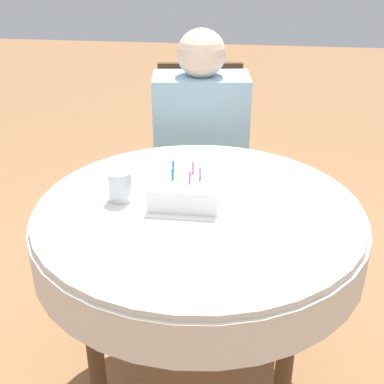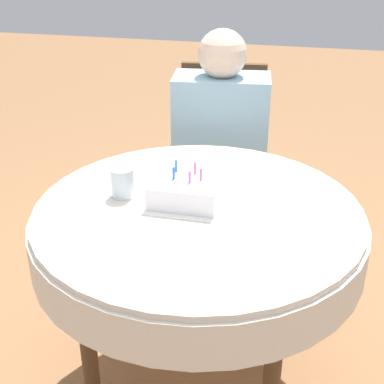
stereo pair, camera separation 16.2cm
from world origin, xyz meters
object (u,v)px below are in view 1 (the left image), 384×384
Objects in this scene: chair at (200,165)px; person at (201,136)px; birthday_cake at (186,188)px; drinking_glass at (120,186)px.

person is (0.01, -0.10, 0.18)m from chair.
drinking_glass is (-0.20, -0.02, 0.01)m from birthday_cake.
chair is 4.56× the size of birthday_cake.
chair is at bearing 78.96° from drinking_glass.
birthday_cake reaches higher than drinking_glass.
birthday_cake is 2.21× the size of drinking_glass.
person is 0.77m from drinking_glass.
birthday_cake is (0.03, -0.71, 0.10)m from person.
birthday_cake is 0.20m from drinking_glass.
chair is 0.90m from drinking_glass.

